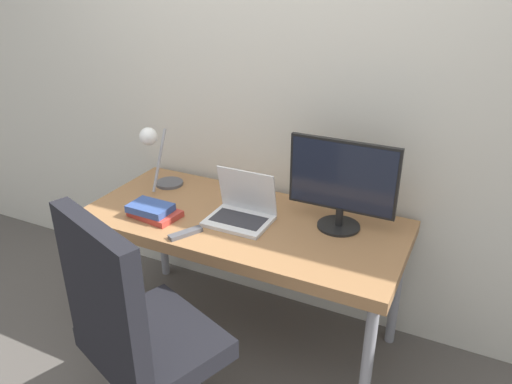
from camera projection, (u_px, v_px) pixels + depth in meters
name	position (u px, v px, depth m)	size (l,w,h in m)	color
ground_plane	(211.00, 378.00, 2.49)	(12.00, 12.00, 0.00)	#514C47
wall_back	(279.00, 86.00, 2.57)	(8.00, 0.05, 2.60)	beige
desk	(243.00, 230.00, 2.50)	(1.60, 0.72, 0.73)	#996B42
laptop	(241.00, 211.00, 2.44)	(0.30, 0.24, 0.25)	silver
monitor	(342.00, 182.00, 2.30)	(0.51, 0.20, 0.44)	black
desk_lamp	(156.00, 153.00, 2.67)	(0.16, 0.27, 0.38)	#4C4C51
office_chair	(133.00, 327.00, 1.92)	(0.65, 0.61, 1.10)	black
book_stack	(153.00, 211.00, 2.48)	(0.26, 0.19, 0.07)	#B2382D
tv_remote	(186.00, 233.00, 2.32)	(0.11, 0.16, 0.02)	#4C4C51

